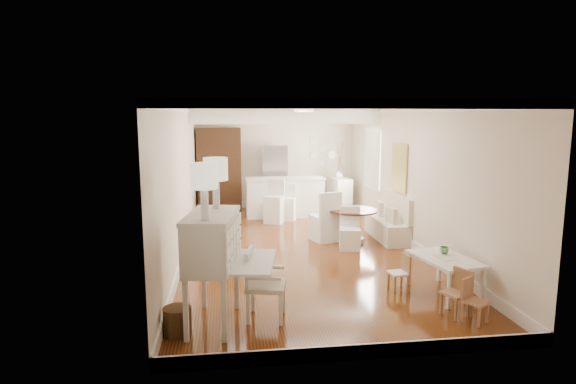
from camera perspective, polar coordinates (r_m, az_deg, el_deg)
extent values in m
plane|color=brown|center=(9.71, 1.32, -6.69)|extent=(9.00, 9.00, 0.00)
cube|color=white|center=(9.35, 1.38, 10.06)|extent=(4.50, 9.00, 0.04)
cube|color=beige|center=(13.86, -1.51, 3.94)|extent=(4.50, 0.04, 2.80)
cube|color=beige|center=(5.10, 9.15, -5.07)|extent=(4.50, 0.04, 2.80)
cube|color=beige|center=(9.35, -12.41, 1.25)|extent=(0.04, 9.00, 2.80)
cube|color=beige|center=(10.02, 14.17, 1.70)|extent=(0.04, 9.00, 2.80)
cube|color=white|center=(11.52, -0.33, 8.98)|extent=(4.50, 0.45, 0.36)
cube|color=tan|center=(10.45, 13.02, 2.86)|extent=(0.04, 0.84, 1.04)
cube|color=white|center=(12.25, 9.99, 3.84)|extent=(0.04, 1.10, 1.40)
cylinder|color=#381E11|center=(13.74, -6.52, 5.72)|extent=(0.30, 0.03, 0.30)
cylinder|color=white|center=(8.85, 1.88, 9.79)|extent=(0.36, 0.36, 0.08)
cube|color=silver|center=(6.20, -8.94, -9.02)|extent=(1.30, 1.32, 1.44)
cube|color=silver|center=(6.38, -2.60, -10.86)|extent=(0.63, 0.63, 0.93)
cylinder|color=#4A3117|center=(6.18, -12.97, -14.68)|extent=(0.41, 0.41, 0.34)
cube|color=white|center=(7.61, 18.00, -9.41)|extent=(0.87, 1.23, 0.56)
cube|color=#A27149|center=(6.86, 19.22, -11.21)|extent=(0.40, 0.40, 0.64)
cube|color=#A4774A|center=(7.57, 12.97, -9.27)|extent=(0.30, 0.30, 0.57)
cube|color=#A8704C|center=(6.74, 21.36, -11.92)|extent=(0.39, 0.39, 0.58)
cube|color=silver|center=(10.54, 11.67, -2.88)|extent=(0.52, 1.60, 0.98)
cylinder|color=#4D2919|center=(10.19, 7.69, -3.99)|extent=(1.30, 1.30, 0.70)
cube|color=white|center=(9.62, 7.37, -4.32)|extent=(0.47, 0.49, 0.84)
cube|color=white|center=(10.22, 4.38, -2.83)|extent=(0.64, 0.66, 1.07)
cube|color=white|center=(12.61, -0.38, -0.62)|extent=(2.05, 0.65, 1.03)
cube|color=white|center=(11.87, -1.65, -1.14)|extent=(0.57, 0.57, 1.07)
cube|color=white|center=(12.18, -0.03, -1.25)|extent=(0.46, 0.46, 0.91)
cube|color=#381E11|center=(13.50, -8.14, 2.65)|extent=(1.20, 0.60, 2.30)
imported|color=silver|center=(13.61, -0.09, 1.73)|extent=(0.75, 0.65, 1.80)
cube|color=silver|center=(13.53, 6.12, -0.24)|extent=(0.52, 1.00, 0.92)
imported|color=#61A25E|center=(7.71, 18.01, -6.59)|extent=(0.18, 0.18, 0.11)
imported|color=white|center=(13.42, 6.04, 2.14)|extent=(0.27, 0.27, 0.21)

